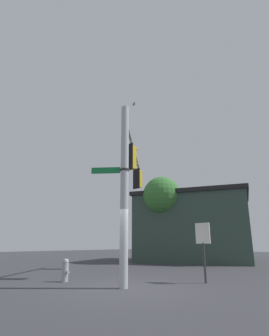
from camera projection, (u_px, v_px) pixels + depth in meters
name	position (u px, v px, depth m)	size (l,w,h in m)	color
ground_plane	(123.00, 289.00, 8.56)	(80.00, 80.00, 0.00)	#38383D
signal_pole	(124.00, 190.00, 9.41)	(0.28, 0.28, 6.37)	#ADB2B7
mast_arm	(134.00, 152.00, 13.71)	(0.15, 0.15, 7.46)	#ADB2B7
traffic_light_nearest_pole	(132.00, 158.00, 12.16)	(0.54, 0.49, 1.31)	black
traffic_light_mid_inner	(139.00, 179.00, 16.22)	(0.54, 0.49, 1.31)	black
street_name_sign	(116.00, 170.00, 9.63)	(1.09, 0.95, 0.22)	#147238
bird_flying	(134.00, 104.00, 16.80)	(0.36, 0.23, 0.10)	gray
storefront_building	(195.00, 227.00, 21.71)	(10.56, 10.13, 5.20)	#33473D
tree_by_storefront	(162.00, 196.00, 20.44)	(2.87, 2.87, 6.28)	#4C3823
fire_hydrant	(65.00, 270.00, 10.12)	(0.35, 0.24, 0.82)	#99999E
historical_marker	(203.00, 243.00, 10.06)	(0.60, 0.08, 2.13)	#333333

